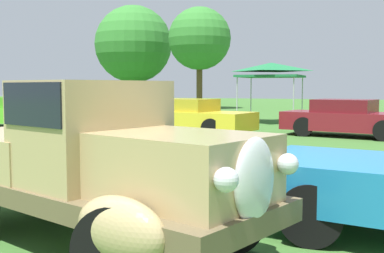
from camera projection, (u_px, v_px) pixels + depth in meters
The scene contains 10 objects.
ground_plane at pixel (99, 230), 5.51m from camera, with size 120.00×120.00×0.00m, color #386628.
feature_pickup_truck at pixel (89, 162), 4.97m from camera, with size 4.44×2.79×1.70m.
show_car_lime at pixel (1, 112), 19.63m from camera, with size 4.05×2.27×1.22m.
show_car_yellow at pixel (189, 117), 16.51m from camera, with size 4.70×2.60×1.22m.
show_car_burgundy at pixel (348, 118), 15.74m from camera, with size 4.49×2.61×1.22m.
spectator_near_truck at pixel (47, 126), 8.98m from camera, with size 0.44×0.46×1.69m.
spectator_between_cars at pixel (92, 108), 15.95m from camera, with size 0.37×0.46×1.69m.
canopy_tent_left_field at pixel (271, 69), 21.59m from camera, with size 2.73×2.73×2.71m.
treeline_far_left at pixel (133, 44), 40.78m from camera, with size 6.52×6.52×8.48m.
treeline_mid_left at pixel (199, 39), 35.32m from camera, with size 4.61×4.61×7.47m.
Camera 1 is at (2.95, -4.64, 1.64)m, focal length 45.00 mm.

